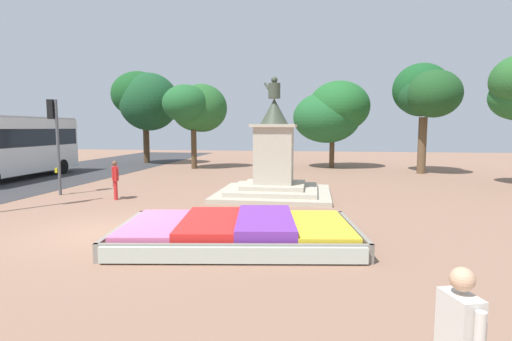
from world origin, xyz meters
TOP-DOWN VIEW (x-y plane):
  - ground_plane at (0.00, 0.00)m, footprint 78.16×78.16m
  - flower_planter at (3.77, -0.35)m, footprint 6.28×4.21m
  - statue_monument at (3.95, 6.68)m, footprint 4.67×4.67m
  - traffic_light_mid_block at (-5.11, 5.43)m, footprint 0.42×0.31m
  - city_bus at (-10.80, 9.50)m, footprint 2.63×9.47m
  - pedestrian_with_handbag at (-2.16, 4.79)m, footprint 0.49×0.65m
  - park_tree_far_left at (12.28, 16.30)m, footprint 3.75×4.63m
  - park_tree_behind_statue at (-7.49, 19.80)m, footprint 5.34×4.22m
  - park_tree_far_right at (-2.60, 17.14)m, footprint 4.17×4.22m
  - park_tree_street_side at (6.86, 19.03)m, footprint 5.34×4.67m

SIDE VIEW (x-z plane):
  - ground_plane at x=0.00m, z-range 0.00..0.00m
  - flower_planter at x=3.77m, z-range -0.05..0.58m
  - pedestrian_with_handbag at x=-2.16m, z-range 0.09..1.63m
  - statue_monument at x=3.95m, z-range -1.26..3.66m
  - city_bus at x=-10.80m, z-range 0.25..3.70m
  - traffic_light_mid_block at x=-5.11m, z-range 0.74..4.73m
  - park_tree_street_side at x=6.86m, z-range 0.88..6.99m
  - park_tree_far_right at x=-2.60m, z-range 1.30..7.18m
  - park_tree_far_left at x=12.28m, z-range 1.56..8.42m
  - park_tree_behind_statue at x=-7.49m, z-range 1.46..8.65m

